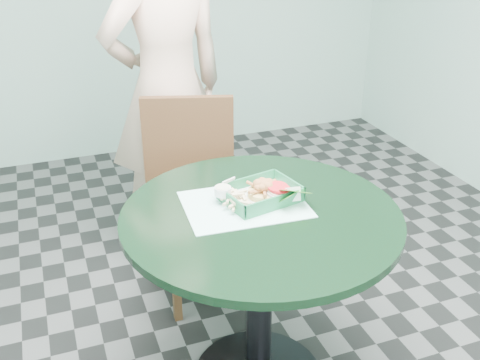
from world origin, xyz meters
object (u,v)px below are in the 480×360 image
object	(u,v)px
diner_person	(165,54)
food_basket	(260,201)
dining_chair	(196,184)
crab_sandwich	(264,193)
cafe_table	(260,258)
sauce_ramekin	(223,192)

from	to	relation	value
diner_person	food_basket	distance (m)	1.04
dining_chair	crab_sandwich	bearing A→B (deg)	-66.78
cafe_table	food_basket	size ratio (longest dim) A/B	3.78
cafe_table	dining_chair	world-z (taller)	dining_chair
dining_chair	cafe_table	bearing A→B (deg)	-70.79
crab_sandwich	sauce_ramekin	world-z (taller)	crab_sandwich
food_basket	sauce_ramekin	distance (m)	0.14
cafe_table	dining_chair	distance (m)	0.74
cafe_table	crab_sandwich	world-z (taller)	crab_sandwich
diner_person	sauce_ramekin	xyz separation A→B (m)	(-0.03, -0.94, -0.27)
diner_person	sauce_ramekin	world-z (taller)	diner_person
cafe_table	food_basket	world-z (taller)	food_basket
dining_chair	sauce_ramekin	xyz separation A→B (m)	(-0.07, -0.60, 0.27)
dining_chair	diner_person	bearing A→B (deg)	112.87
food_basket	sauce_ramekin	bearing A→B (deg)	156.55
food_basket	crab_sandwich	size ratio (longest dim) A/B	2.20
sauce_ramekin	diner_person	bearing A→B (deg)	87.90
crab_sandwich	sauce_ramekin	size ratio (longest dim) A/B	1.98
food_basket	sauce_ramekin	xyz separation A→B (m)	(-0.12, 0.05, 0.03)
cafe_table	food_basket	bearing A→B (deg)	69.20
sauce_ramekin	crab_sandwich	bearing A→B (deg)	-22.53
food_basket	crab_sandwich	xyz separation A→B (m)	(0.01, -0.00, 0.03)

